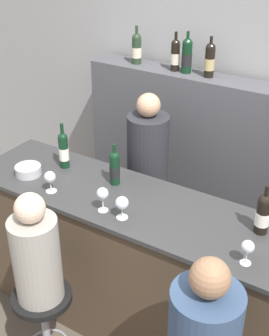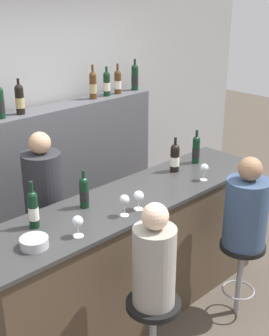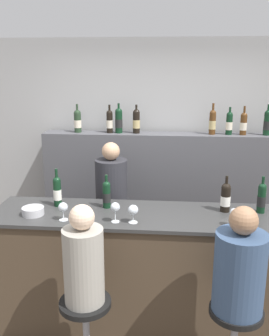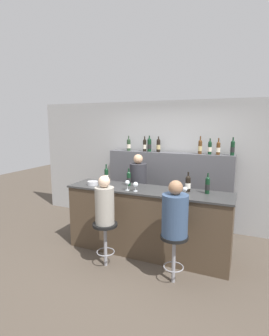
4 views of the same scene
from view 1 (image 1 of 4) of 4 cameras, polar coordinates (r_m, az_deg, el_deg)
name	(u,v)px [view 1 (image 1 of 4)]	position (r m, az deg, el deg)	size (l,w,h in m)	color
wall_back	(241,105)	(3.99, 12.91, 7.47)	(6.40, 0.05, 2.60)	#9E9E9E
bar_counter	(154,275)	(3.27, 2.41, -12.91)	(2.70, 0.65, 1.10)	#473828
back_bar_cabinet	(225,171)	(4.02, 10.97, -0.35)	(2.52, 0.28, 1.57)	#4C4C51
wine_bottle_counter_0	(64,150)	(3.35, -8.64, 2.23)	(0.07, 0.07, 0.34)	black
wine_bottle_counter_1	(115,168)	(3.12, -2.43, 0.06)	(0.07, 0.07, 0.30)	black
wine_bottle_counter_2	(263,214)	(2.76, 15.41, -5.37)	(0.08, 0.08, 0.31)	black
wine_bottle_backbar_0	(137,48)	(4.03, 0.26, 14.38)	(0.08, 0.08, 0.32)	#233823
wine_bottle_backbar_1	(175,55)	(3.85, 4.99, 13.59)	(0.07, 0.07, 0.31)	black
wine_bottle_backbar_2	(187,55)	(3.81, 6.41, 13.48)	(0.08, 0.08, 0.33)	black
wine_bottle_backbar_3	(210,60)	(3.73, 9.16, 12.89)	(0.08, 0.08, 0.32)	black
wine_glass_0	(50,178)	(3.09, -10.27, -1.16)	(0.08, 0.08, 0.15)	silver
wine_glass_1	(102,194)	(2.85, -3.93, -3.20)	(0.07, 0.07, 0.16)	silver
wine_glass_2	(122,203)	(2.79, -1.54, -4.35)	(0.08, 0.08, 0.15)	silver
wine_glass_3	(248,247)	(2.52, 13.63, -9.39)	(0.07, 0.07, 0.15)	silver
metal_bowl	(28,170)	(3.35, -12.83, -0.27)	(0.18, 0.18, 0.07)	#B7B7BC
bar_stool_left	(44,312)	(3.11, -11.01, -16.86)	(0.37, 0.37, 0.68)	gray
guest_seated_left	(36,255)	(2.79, -11.92, -10.29)	(0.28, 0.28, 0.73)	gray
guest_seated_right	(204,332)	(2.36, 8.49, -19.19)	(0.35, 0.35, 0.75)	#334766
bartender	(147,194)	(3.74, 1.55, -3.16)	(0.32, 0.32, 1.58)	#28282D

